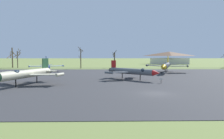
{
  "coord_description": "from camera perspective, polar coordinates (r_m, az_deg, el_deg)",
  "views": [
    {
      "loc": [
        -6.88,
        -29.16,
        5.61
      ],
      "look_at": [
        -5.98,
        14.72,
        2.46
      ],
      "focal_mm": 32.92,
      "sensor_mm": 36.0,
      "label": 1
    }
  ],
  "objects": [
    {
      "name": "info_placard_rear_center",
      "position": [
        41.29,
        13.47,
        -2.84
      ],
      "size": [
        0.56,
        0.29,
        1.12
      ],
      "color": "black",
      "rests_on": "ground"
    },
    {
      "name": "grass_verge_strip",
      "position": [
        84.64,
        3.5,
        0.32
      ],
      "size": [
        168.71,
        12.0,
        0.06
      ],
      "primitive_type": "cube",
      "color": "#5C6A37",
      "rests_on": "ground"
    },
    {
      "name": "bare_tree_center",
      "position": [
        84.53,
        -8.68,
        3.24
      ],
      "size": [
        2.1,
        2.08,
        8.83
      ],
      "color": "brown",
      "rests_on": "ground"
    },
    {
      "name": "bare_tree_left_of_center",
      "position": [
        94.74,
        -24.72,
        2.95
      ],
      "size": [
        3.25,
        2.82,
        8.34
      ],
      "color": "brown",
      "rests_on": "ground"
    },
    {
      "name": "jet_fighter_rear_right",
      "position": [
        68.18,
        -17.67,
        0.98
      ],
      "size": [
        11.19,
        14.29,
        5.13
      ],
      "color": "#8EA3B2",
      "rests_on": "ground"
    },
    {
      "name": "jet_fighter_front_right",
      "position": [
        65.08,
        14.8,
        1.07
      ],
      "size": [
        13.07,
        15.86,
        5.19
      ],
      "color": "#33383D",
      "rests_on": "ground"
    },
    {
      "name": "visitor_building",
      "position": [
        130.2,
        15.57,
        3.15
      ],
      "size": [
        23.78,
        11.15,
        7.55
      ],
      "color": "beige",
      "rests_on": "ground"
    },
    {
      "name": "info_placard_front_right",
      "position": [
        57.15,
        14.37,
        -1.05
      ],
      "size": [
        0.56,
        0.39,
        0.95
      ],
      "color": "black",
      "rests_on": "ground"
    },
    {
      "name": "ground_plane",
      "position": [
        30.48,
        11.98,
        -6.59
      ],
      "size": [
        600.0,
        600.0,
        0.0
      ],
      "primitive_type": "plane",
      "color": "olive"
    },
    {
      "name": "jet_fighter_rear_left",
      "position": [
        40.51,
        -22.8,
        -1.09
      ],
      "size": [
        12.61,
        15.0,
        4.86
      ],
      "color": "#B7B293",
      "rests_on": "ground"
    },
    {
      "name": "bare_tree_far_left",
      "position": [
        98.05,
        -25.98,
        3.1
      ],
      "size": [
        3.55,
        3.5,
        8.68
      ],
      "color": "brown",
      "rests_on": "ground"
    },
    {
      "name": "jet_fighter_rear_center",
      "position": [
        46.18,
        5.52,
        -0.49
      ],
      "size": [
        11.62,
        11.44,
        4.28
      ],
      "color": "#565B60",
      "rests_on": "ground"
    },
    {
      "name": "bare_tree_right_of_center",
      "position": [
        88.11,
        0.69,
        2.89
      ],
      "size": [
        1.89,
        1.92,
        7.6
      ],
      "color": "#42382D",
      "rests_on": "ground"
    },
    {
      "name": "asphalt_apron",
      "position": [
        48.36,
        7.02,
        -2.56
      ],
      "size": [
        108.71,
        61.27,
        0.05
      ],
      "primitive_type": "cube",
      "color": "#333335",
      "rests_on": "ground"
    },
    {
      "name": "info_placard_rear_right",
      "position": [
        60.49,
        -17.4,
        -0.85
      ],
      "size": [
        0.6,
        0.36,
        0.9
      ],
      "color": "black",
      "rests_on": "ground"
    }
  ]
}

